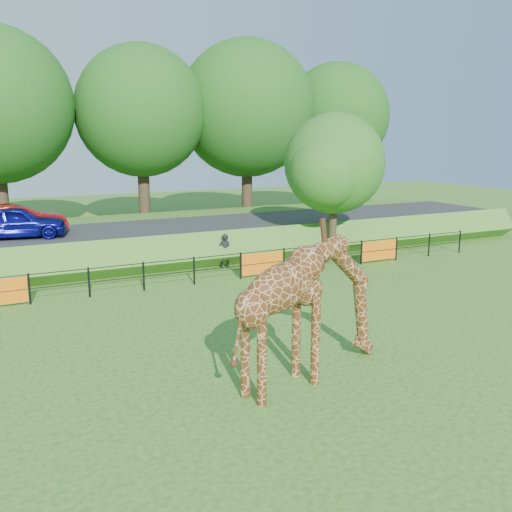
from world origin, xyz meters
The scene contains 10 objects.
ground centered at (0.00, 0.00, 0.00)m, with size 90.00×90.00×0.00m, color #2D5B16.
giraffe centered at (-0.62, -1.49, 1.70)m, with size 4.75×0.87×3.39m, color #522A10, non-canonical shape.
perimeter_fence centered at (0.00, 8.00, 0.55)m, with size 28.07×0.10×1.10m, color black, non-canonical shape.
embankment centered at (0.00, 15.50, 0.65)m, with size 40.00×9.00×1.30m, color #2D5B16.
road centered at (0.00, 14.00, 1.36)m, with size 40.00×5.00×0.12m, color #29292B.
car_blue centered at (-5.90, 13.60, 2.11)m, with size 1.64×4.07×1.39m, color #121395.
car_red centered at (-5.77, 14.51, 2.08)m, with size 1.41×4.04×1.33m, color #A3100B.
visitor centered at (2.18, 10.05, 0.76)m, with size 0.56×0.37×1.53m, color black.
tree_east centered at (7.60, 9.63, 4.28)m, with size 5.40×4.71×6.76m.
bg_tree_line centered at (1.89, 22.00, 7.19)m, with size 37.30×8.80×11.82m.
Camera 1 is at (-7.46, -12.36, 5.69)m, focal length 40.00 mm.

